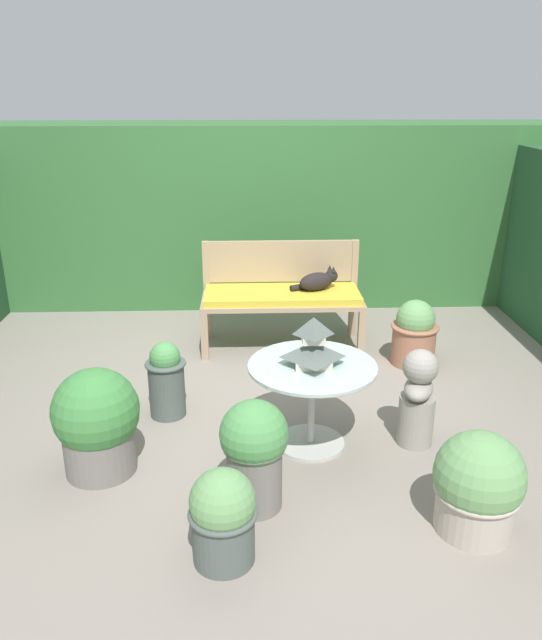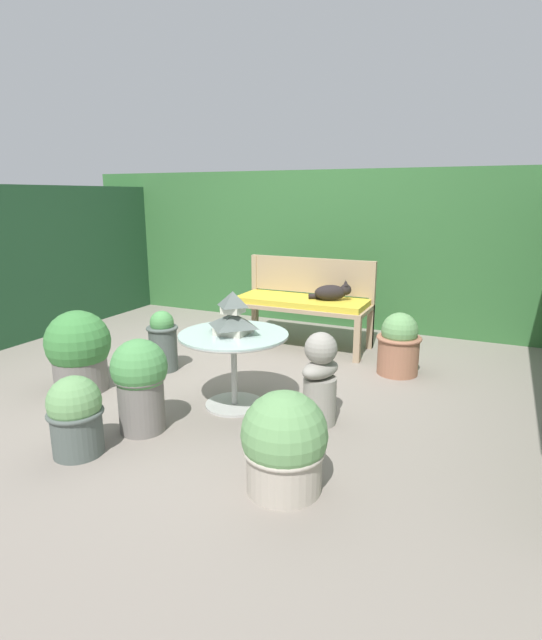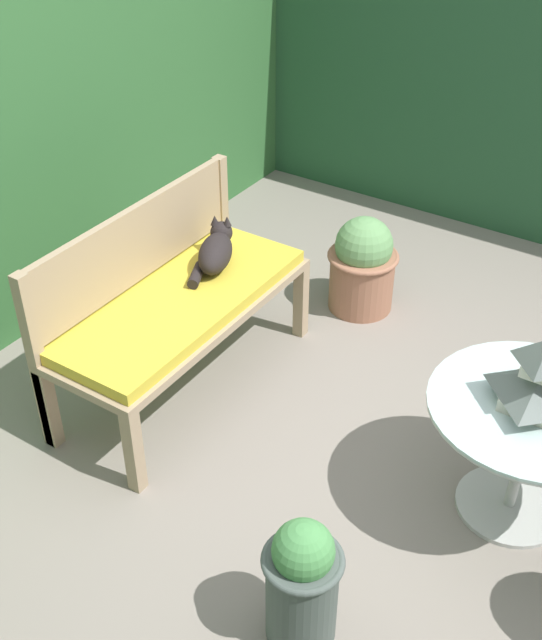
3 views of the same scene
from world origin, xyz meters
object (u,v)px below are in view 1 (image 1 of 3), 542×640
at_px(patio_table, 312,382).
at_px(potted_plant_path_edge, 97,422).
at_px(garden_bust, 418,397).
at_px(potted_plant_hedge_corner, 414,333).
at_px(potted_plant_bench_left, 254,451).
at_px(cat, 318,281).
at_px(potted_plant_bench_right, 223,516).
at_px(garden_bench, 282,299).
at_px(potted_plant_patio_mid, 478,485).
at_px(pagoda_birdhouse, 313,345).
at_px(potted_plant_table_near, 166,379).

xyz_separation_m(patio_table, potted_plant_path_edge, (-1.28, -0.24, -0.12)).
height_order(garden_bust, potted_plant_hedge_corner, garden_bust).
height_order(garden_bust, potted_plant_bench_left, garden_bust).
bearing_deg(potted_plant_hedge_corner, potted_plant_path_edge, -147.14).
distance_m(cat, potted_plant_path_edge, 2.40).
bearing_deg(garden_bust, patio_table, 110.67).
bearing_deg(potted_plant_path_edge, potted_plant_bench_right, -45.88).
height_order(garden_bench, potted_plant_path_edge, potted_plant_path_edge).
bearing_deg(potted_plant_hedge_corner, potted_plant_bench_right, -123.65).
distance_m(patio_table, potted_plant_bench_right, 1.16).
bearing_deg(potted_plant_patio_mid, cat, 102.64).
relative_size(pagoda_birdhouse, potted_plant_bench_left, 0.49).
xyz_separation_m(cat, potted_plant_table_near, (-1.17, -1.21, -0.32)).
xyz_separation_m(potted_plant_bench_left, potted_plant_patio_mid, (1.13, -0.23, -0.08)).
height_order(garden_bench, potted_plant_table_near, potted_plant_table_near).
relative_size(garden_bench, pagoda_birdhouse, 4.42).
distance_m(garden_bench, potted_plant_bench_right, 2.65).
relative_size(cat, pagoda_birdhouse, 1.36).
xyz_separation_m(cat, patio_table, (-0.21, -1.63, -0.15)).
bearing_deg(potted_plant_hedge_corner, pagoda_birdhouse, -128.52).
distance_m(garden_bench, pagoda_birdhouse, 1.62).
bearing_deg(pagoda_birdhouse, cat, 82.65).
distance_m(garden_bench, potted_plant_patio_mid, 2.59).
height_order(cat, potted_plant_hedge_corner, cat).
bearing_deg(potted_plant_table_near, potted_plant_hedge_corner, 22.31).
relative_size(patio_table, potted_plant_path_edge, 1.22).
relative_size(garden_bench, cat, 3.25).
distance_m(potted_plant_path_edge, potted_plant_patio_mid, 2.13).
relative_size(potted_plant_path_edge, potted_plant_bench_right, 1.32).
distance_m(cat, potted_plant_table_near, 1.71).
relative_size(garden_bench, potted_plant_patio_mid, 2.49).
distance_m(potted_plant_bench_right, potted_plant_bench_left, 0.45).
height_order(garden_bench, potted_plant_bench_right, garden_bench).
distance_m(potted_plant_bench_right, potted_plant_patio_mid, 1.30).
relative_size(garden_bust, potted_plant_table_near, 1.19).
height_order(cat, potted_plant_bench_right, cat).
relative_size(garden_bench, potted_plant_bench_left, 2.18).
bearing_deg(pagoda_birdhouse, potted_plant_path_edge, -169.47).
bearing_deg(patio_table, potted_plant_bench_left, -121.17).
bearing_deg(potted_plant_path_edge, potted_plant_hedge_corner, 32.86).
height_order(garden_bench, pagoda_birdhouse, pagoda_birdhouse).
distance_m(potted_plant_hedge_corner, potted_plant_table_near, 2.07).
height_order(pagoda_birdhouse, potted_plant_hedge_corner, pagoda_birdhouse).
xyz_separation_m(cat, pagoda_birdhouse, (-0.21, -1.63, 0.10)).
bearing_deg(cat, potted_plant_patio_mid, -101.93).
bearing_deg(potted_plant_patio_mid, potted_plant_bench_right, -172.10).
distance_m(patio_table, potted_plant_bench_left, 0.71).
distance_m(patio_table, potted_plant_table_near, 1.06).
bearing_deg(potted_plant_patio_mid, potted_plant_path_edge, 163.56).
xyz_separation_m(garden_bench, pagoda_birdhouse, (0.10, -1.60, 0.25)).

